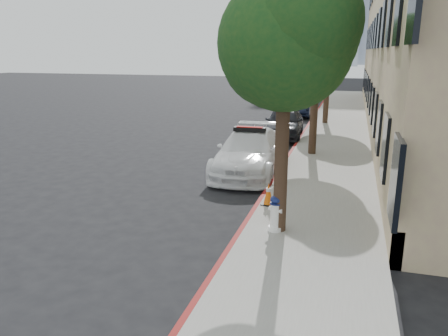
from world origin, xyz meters
TOP-DOWN VIEW (x-y plane):
  - ground at (0.00, 0.00)m, footprint 120.00×120.00m
  - sidewalk at (3.60, 10.00)m, footprint 3.20×50.00m
  - curb_strip at (2.06, 10.00)m, footprint 0.12×50.00m
  - tree_near at (2.93, -2.01)m, footprint 2.92×2.82m
  - tree_mid at (2.93, 5.99)m, footprint 2.77×2.64m
  - tree_far at (2.93, 13.99)m, footprint 3.10×3.00m
  - police_car at (1.01, 3.11)m, footprint 2.25×5.10m
  - parked_car_mid at (1.20, 9.82)m, footprint 1.99×4.39m
  - parked_car_far at (1.06, 17.71)m, footprint 1.67×4.75m
  - fire_hydrant at (2.82, -2.06)m, footprint 0.35×0.32m
  - traffic_cone at (2.35, -0.41)m, footprint 0.38×0.38m

SIDE VIEW (x-z plane):
  - ground at x=0.00m, z-range 0.00..0.00m
  - sidewalk at x=3.60m, z-range 0.00..0.15m
  - curb_strip at x=2.06m, z-range 0.00..0.15m
  - traffic_cone at x=2.35m, z-range 0.15..0.76m
  - fire_hydrant at x=2.82m, z-range 0.14..0.97m
  - police_car at x=1.01m, z-range -0.07..1.53m
  - parked_car_mid at x=1.20m, z-range 0.00..1.46m
  - parked_car_far at x=1.06m, z-range 0.00..1.56m
  - tree_mid at x=2.93m, z-range 1.45..6.88m
  - tree_near at x=2.93m, z-range 1.46..7.08m
  - tree_far at x=2.93m, z-range 1.48..7.29m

